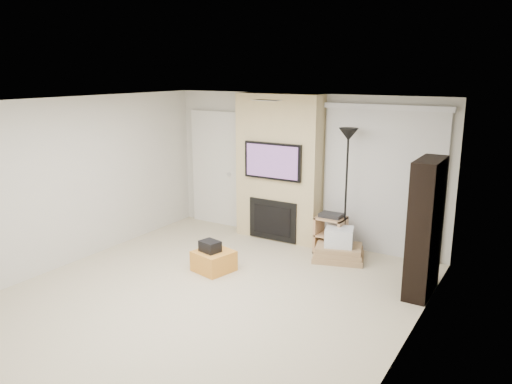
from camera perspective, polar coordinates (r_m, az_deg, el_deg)
The scene contains 15 objects.
floor at distance 6.68m, azimuth -5.42°, elevation -11.75°, with size 5.00×5.50×0.00m, color #C4B797.
ceiling at distance 6.05m, azimuth -5.96°, elevation 10.16°, with size 5.00×5.50×0.00m, color white.
wall_back at distance 8.55m, azimuth 5.36°, elevation 2.77°, with size 5.00×2.50×0.00m, color beige.
wall_left at distance 7.96m, azimuth -20.29°, elevation 1.14°, with size 5.50×2.50×0.00m, color beige.
wall_right at distance 5.22m, azimuth 17.07°, elevation -4.99°, with size 5.50×2.50×0.00m, color beige.
hvac_vent at distance 6.50m, azimuth 1.23°, elevation 10.45°, with size 0.35×0.18×0.01m, color silver.
ottoman at distance 7.41m, azimuth -4.85°, elevation -7.85°, with size 0.50×0.50×0.30m, color orange.
black_bag at distance 7.32m, azimuth -5.27°, elevation -6.19°, with size 0.28×0.22×0.16m, color black.
fireplace_wall at distance 8.53m, azimuth 2.62°, elevation 2.68°, with size 1.50×0.47×2.50m.
entry_door at distance 9.46m, azimuth -4.63°, elevation 2.64°, with size 1.02×0.11×2.14m.
vertical_blinds at distance 8.01m, azimuth 14.26°, elevation 1.82°, with size 1.98×0.10×2.37m.
floor_lamp at distance 7.76m, azimuth 10.42°, elevation 4.04°, with size 0.30×0.30×2.02m.
av_stand at distance 8.10m, azimuth 8.51°, elevation -4.57°, with size 0.45×0.38×0.66m.
box_stack at distance 7.87m, azimuth 9.43°, elevation -6.31°, with size 0.90×0.78×0.51m.
bookshelf at distance 6.78m, azimuth 18.77°, elevation -3.90°, with size 0.30×0.80×1.80m.
Camera 1 is at (3.62, -4.83, 2.87)m, focal length 35.00 mm.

